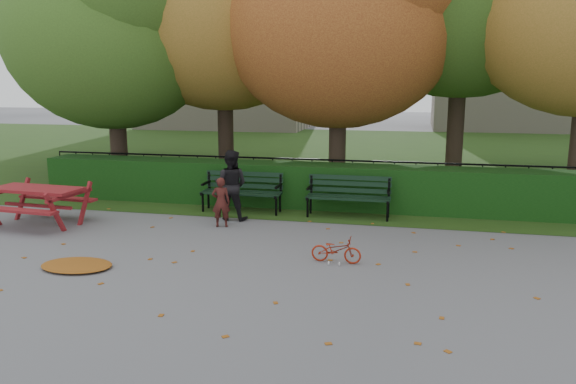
% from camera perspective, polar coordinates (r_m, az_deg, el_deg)
% --- Properties ---
extents(ground, '(90.00, 90.00, 0.00)m').
position_cam_1_polar(ground, '(9.01, -3.65, -7.62)').
color(ground, slate).
rests_on(ground, ground).
extents(grass_strip, '(90.00, 90.00, 0.00)m').
position_cam_1_polar(grass_strip, '(22.49, 6.38, 3.81)').
color(grass_strip, '#223D14').
rests_on(grass_strip, ground).
extents(building_left, '(10.00, 7.00, 15.00)m').
position_cam_1_polar(building_left, '(36.32, -6.11, 18.51)').
color(building_left, '#B3A58F').
rests_on(building_left, ground).
extents(building_right, '(9.00, 6.00, 12.00)m').
position_cam_1_polar(building_right, '(36.73, 22.16, 15.33)').
color(building_right, '#B3A58F').
rests_on(building_right, ground).
extents(hedge, '(13.00, 0.90, 1.00)m').
position_cam_1_polar(hedge, '(13.13, 1.81, 0.69)').
color(hedge, black).
rests_on(hedge, ground).
extents(iron_fence, '(14.00, 0.04, 1.02)m').
position_cam_1_polar(iron_fence, '(13.89, 2.44, 1.43)').
color(iron_fence, black).
rests_on(iron_fence, ground).
extents(tree_a, '(5.88, 5.60, 7.48)m').
position_cam_1_polar(tree_a, '(15.79, -16.95, 16.67)').
color(tree_a, black).
rests_on(tree_a, ground).
extents(bench_left, '(1.80, 0.57, 0.88)m').
position_cam_1_polar(bench_left, '(12.67, -4.65, 0.36)').
color(bench_left, black).
rests_on(bench_left, ground).
extents(bench_right, '(1.80, 0.57, 0.88)m').
position_cam_1_polar(bench_right, '(12.19, 6.19, -0.11)').
color(bench_right, black).
rests_on(bench_right, ground).
extents(picnic_table, '(1.92, 1.59, 0.88)m').
position_cam_1_polar(picnic_table, '(12.47, -24.13, -0.38)').
color(picnic_table, maroon).
rests_on(picnic_table, ground).
extents(leaf_pile, '(1.33, 1.08, 0.08)m').
position_cam_1_polar(leaf_pile, '(9.57, -20.68, -6.96)').
color(leaf_pile, brown).
rests_on(leaf_pile, ground).
extents(leaf_scatter, '(9.00, 5.70, 0.01)m').
position_cam_1_polar(leaf_scatter, '(9.28, -3.13, -7.00)').
color(leaf_scatter, brown).
rests_on(leaf_scatter, ground).
extents(child, '(0.42, 0.32, 1.01)m').
position_cam_1_polar(child, '(11.36, -6.83, -1.03)').
color(child, '#441915').
rests_on(child, ground).
extents(adult, '(0.73, 0.57, 1.49)m').
position_cam_1_polar(adult, '(11.88, -5.82, 0.70)').
color(adult, black).
rests_on(adult, ground).
extents(bicycle, '(0.83, 0.32, 0.43)m').
position_cam_1_polar(bicycle, '(9.18, 4.91, -5.87)').
color(bicycle, maroon).
rests_on(bicycle, ground).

